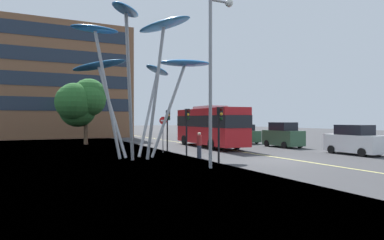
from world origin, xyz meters
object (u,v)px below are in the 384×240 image
at_px(traffic_light_island_mid, 168,121).
at_px(traffic_light_kerb_near, 220,123).
at_px(car_far_side, 193,130).
at_px(street_lamp, 215,61).
at_px(car_side_street, 209,131).
at_px(traffic_light_kerb_far, 187,122).
at_px(pedestrian, 199,145).
at_px(car_parked_mid, 283,136).
at_px(car_parked_near, 354,141).
at_px(no_entry_sign, 163,129).
at_px(car_parked_far, 242,134).
at_px(red_bus, 209,125).
at_px(leaf_sculpture, 144,55).

bearing_deg(traffic_light_island_mid, traffic_light_kerb_near, -91.45).
bearing_deg(traffic_light_island_mid, car_far_side, 58.20).
height_order(traffic_light_kerb_near, street_lamp, street_lamp).
relative_size(traffic_light_kerb_near, car_side_street, 0.82).
relative_size(traffic_light_kerb_near, traffic_light_kerb_far, 0.99).
relative_size(traffic_light_island_mid, car_far_side, 0.76).
distance_m(car_far_side, pedestrian, 25.65).
height_order(traffic_light_island_mid, car_side_street, traffic_light_island_mid).
bearing_deg(car_far_side, car_parked_mid, -89.97).
height_order(car_parked_near, street_lamp, street_lamp).
bearing_deg(car_parked_near, traffic_light_kerb_near, -179.68).
relative_size(car_side_street, car_far_side, 0.91).
bearing_deg(car_side_street, traffic_light_kerb_far, -123.63).
distance_m(traffic_light_island_mid, car_side_street, 15.97).
bearing_deg(no_entry_sign, car_parked_far, 28.04).
bearing_deg(car_parked_far, no_entry_sign, -151.96).
bearing_deg(car_parked_near, traffic_light_island_mid, 142.85).
relative_size(car_parked_near, no_entry_sign, 1.50).
xyz_separation_m(traffic_light_island_mid, car_parked_far, (10.72, 5.11, -1.44)).
xyz_separation_m(car_parked_far, car_far_side, (0.20, 12.50, 0.13)).
distance_m(red_bus, car_side_street, 11.59).
bearing_deg(traffic_light_island_mid, street_lamp, -97.37).
bearing_deg(leaf_sculpture, car_far_side, 56.69).
height_order(car_parked_near, pedestrian, car_parked_near).
distance_m(traffic_light_island_mid, no_entry_sign, 1.43).
height_order(leaf_sculpture, traffic_light_kerb_near, leaf_sculpture).
bearing_deg(no_entry_sign, red_bus, 27.17).
relative_size(leaf_sculpture, car_side_street, 2.40).
height_order(red_bus, no_entry_sign, red_bus).
xyz_separation_m(leaf_sculpture, street_lamp, (2.08, -5.70, -1.17)).
bearing_deg(traffic_light_kerb_near, traffic_light_island_mid, 88.55).
distance_m(red_bus, traffic_light_kerb_far, 7.68).
height_order(car_parked_near, car_side_street, car_side_street).
bearing_deg(traffic_light_kerb_near, car_parked_far, 51.22).
bearing_deg(traffic_light_kerb_near, street_lamp, -129.32).
relative_size(traffic_light_island_mid, car_parked_mid, 0.85).
distance_m(red_bus, car_far_side, 16.87).
height_order(car_far_side, no_entry_sign, no_entry_sign).
bearing_deg(leaf_sculpture, car_parked_near, -16.72).
xyz_separation_m(traffic_light_kerb_far, car_parked_far, (10.85, 9.04, -1.44)).
relative_size(traffic_light_kerb_near, street_lamp, 0.36).
xyz_separation_m(red_bus, pedestrian, (-4.91, -7.47, -1.19)).
distance_m(car_side_street, street_lamp, 25.16).
xyz_separation_m(car_parked_near, car_parked_mid, (-0.22, 7.32, 0.06)).
distance_m(leaf_sculpture, car_side_street, 21.96).
height_order(red_bus, traffic_light_kerb_far, red_bus).
bearing_deg(leaf_sculpture, traffic_light_island_mid, 50.73).
xyz_separation_m(car_parked_far, pedestrian, (-10.75, -10.69, -0.09)).
height_order(traffic_light_island_mid, car_parked_far, traffic_light_island_mid).
relative_size(traffic_light_island_mid, no_entry_sign, 1.19).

